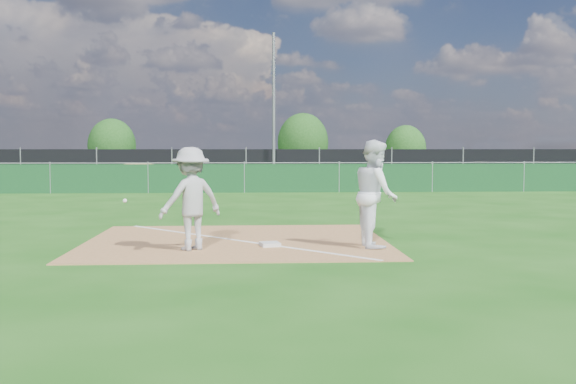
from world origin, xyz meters
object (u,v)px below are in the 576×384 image
object	(u,v)px
light_pole	(274,108)
car_right	(351,167)
tree_left	(112,146)
car_mid	(210,167)
tree_mid	(303,142)
play_at_first	(191,199)
runner	(376,194)
first_base	(270,244)
car_left	(151,165)
tree_right	(405,149)

from	to	relation	value
light_pole	car_right	bearing A→B (deg)	42.47
car_right	tree_left	size ratio (longest dim) A/B	1.24
car_mid	tree_mid	bearing A→B (deg)	-15.34
play_at_first	runner	bearing A→B (deg)	4.06
first_base	tree_left	distance (m)	35.00
light_pole	car_mid	world-z (taller)	light_pole
runner	car_left	bearing A→B (deg)	16.71
play_at_first	tree_right	xyz separation A→B (m)	(12.30, 34.42, 0.84)
tree_left	tree_mid	distance (m)	13.55
first_base	tree_mid	bearing A→B (deg)	84.40
play_at_first	tree_left	bearing A→B (deg)	104.38
tree_left	runner	bearing A→B (deg)	-70.12
tree_left	tree_right	bearing A→B (deg)	1.71
car_right	light_pole	bearing A→B (deg)	133.83
play_at_first	car_mid	bearing A→B (deg)	92.94
car_mid	tree_right	bearing A→B (deg)	-38.52
runner	car_left	xyz separation A→B (m)	(-8.37, 26.69, -0.19)
first_base	car_right	distance (m)	27.58
runner	tree_left	xyz separation A→B (m)	(-12.13, 33.55, 0.99)
car_left	light_pole	bearing A→B (deg)	-100.84
first_base	car_left	bearing A→B (deg)	103.46
light_pole	first_base	world-z (taller)	light_pole
play_at_first	tree_mid	world-z (taller)	tree_mid
runner	first_base	bearing A→B (deg)	86.39
runner	tree_mid	bearing A→B (deg)	-2.98
runner	car_left	world-z (taller)	runner
light_pole	first_base	distance (m)	22.85
light_pole	runner	xyz separation A→B (m)	(1.16, -22.59, -2.98)
runner	car_mid	distance (m)	27.09
car_mid	tree_right	distance (m)	15.65
tree_left	play_at_first	bearing A→B (deg)	-75.62
light_pole	tree_right	bearing A→B (deg)	49.23
play_at_first	tree_mid	bearing A→B (deg)	82.09
play_at_first	tree_right	bearing A→B (deg)	70.34
car_mid	tree_left	bearing A→B (deg)	69.19
play_at_first	tree_left	size ratio (longest dim) A/B	0.50
light_pole	tree_left	size ratio (longest dim) A/B	2.04
tree_left	tree_right	world-z (taller)	tree_left
light_pole	car_mid	bearing A→B (deg)	132.22
first_base	light_pole	bearing A→B (deg)	87.85
tree_mid	tree_right	size ratio (longest dim) A/B	1.25
first_base	tree_right	size ratio (longest dim) A/B	0.10
light_pole	car_right	distance (m)	7.41
car_mid	tree_left	distance (m)	10.12
tree_left	tree_right	xyz separation A→B (m)	(20.96, 0.63, -0.21)
tree_left	first_base	bearing A→B (deg)	-73.16
tree_left	tree_mid	bearing A→B (deg)	4.51
car_mid	tree_right	size ratio (longest dim) A/B	1.20
light_pole	tree_left	xyz separation A→B (m)	(-10.97, 10.96, -1.99)
play_at_first	tree_left	world-z (taller)	tree_left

